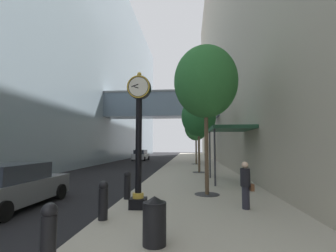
# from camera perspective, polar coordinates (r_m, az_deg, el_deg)

# --- Properties ---
(ground_plane) EXTENTS (110.00, 110.00, 0.00)m
(ground_plane) POSITION_cam_1_polar(r_m,az_deg,el_deg) (28.77, -0.44, -9.25)
(ground_plane) COLOR black
(ground_plane) RESTS_ON ground
(sidewalk_right) EXTENTS (6.47, 80.00, 0.14)m
(sidewalk_right) POSITION_cam_1_polar(r_m,az_deg,el_deg) (31.62, 6.01, -8.68)
(sidewalk_right) COLOR #ADA593
(sidewalk_right) RESTS_ON ground
(building_block_left) EXTENTS (23.96, 80.00, 29.16)m
(building_block_left) POSITION_cam_1_polar(r_m,az_deg,el_deg) (37.16, -20.37, 14.84)
(building_block_left) COLOR #93A8B7
(building_block_left) RESTS_ON ground
(building_block_right) EXTENTS (9.00, 80.00, 36.16)m
(building_block_right) POSITION_cam_1_polar(r_m,az_deg,el_deg) (36.20, 19.01, 21.45)
(building_block_right) COLOR #A89E89
(building_block_right) RESTS_ON ground
(street_clock) EXTENTS (0.84, 0.55, 4.82)m
(street_clock) POSITION_cam_1_polar(r_m,az_deg,el_deg) (8.61, -6.94, -1.38)
(street_clock) COLOR black
(street_clock) RESTS_ON sidewalk_right
(bollard_nearest) EXTENTS (0.29, 0.29, 1.13)m
(bollard_nearest) POSITION_cam_1_polar(r_m,az_deg,el_deg) (5.23, -26.38, -21.71)
(bollard_nearest) COLOR black
(bollard_nearest) RESTS_ON sidewalk_right
(bollard_second) EXTENTS (0.29, 0.29, 1.13)m
(bollard_second) POSITION_cam_1_polar(r_m,az_deg,el_deg) (7.66, -15.07, -16.36)
(bollard_second) COLOR black
(bollard_second) RESTS_ON sidewalk_right
(bollard_third) EXTENTS (0.29, 0.29, 1.13)m
(bollard_third) POSITION_cam_1_polar(r_m,az_deg,el_deg) (10.26, -9.59, -13.42)
(bollard_third) COLOR black
(bollard_third) RESTS_ON sidewalk_right
(street_tree_near) EXTENTS (2.91, 2.91, 6.78)m
(street_tree_near) POSITION_cam_1_polar(r_m,az_deg,el_deg) (11.41, 8.89, 10.23)
(street_tree_near) COLOR #333335
(street_tree_near) RESTS_ON sidewalk_right
(street_tree_mid_near) EXTENTS (2.84, 2.84, 6.19)m
(street_tree_mid_near) POSITION_cam_1_polar(r_m,az_deg,el_deg) (20.08, 7.26, 2.17)
(street_tree_mid_near) COLOR #333335
(street_tree_mid_near) RESTS_ON sidewalk_right
(street_tree_mid_far) EXTENTS (2.71, 2.71, 5.89)m
(street_tree_mid_far) POSITION_cam_1_polar(r_m,az_deg,el_deg) (28.94, 6.62, -0.37)
(street_tree_mid_far) COLOR #333335
(street_tree_mid_far) RESTS_ON sidewalk_right
(trash_bin) EXTENTS (0.53, 0.53, 1.05)m
(trash_bin) POSITION_cam_1_polar(r_m,az_deg,el_deg) (5.69, -3.22, -21.27)
(trash_bin) COLOR black
(trash_bin) RESTS_ON sidewalk_right
(pedestrian_walking) EXTENTS (0.47, 0.36, 1.61)m
(pedestrian_walking) POSITION_cam_1_polar(r_m,az_deg,el_deg) (8.97, 17.89, -12.92)
(pedestrian_walking) COLOR #23232D
(pedestrian_walking) RESTS_ON sidewalk_right
(storefront_awning) EXTENTS (2.40, 3.60, 3.30)m
(storefront_awning) POSITION_cam_1_polar(r_m,az_deg,el_deg) (15.19, 14.36, -0.82)
(storefront_awning) COLOR #235138
(storefront_awning) RESTS_ON sidewalk_right
(car_white_near) EXTENTS (2.21, 4.50, 1.65)m
(car_white_near) POSITION_cam_1_polar(r_m,az_deg,el_deg) (38.53, -6.47, -6.86)
(car_white_near) COLOR silver
(car_white_near) RESTS_ON ground
(car_grey_mid) EXTENTS (2.11, 4.69, 1.64)m
(car_grey_mid) POSITION_cam_1_polar(r_m,az_deg,el_deg) (10.83, -32.83, -11.92)
(car_grey_mid) COLOR slate
(car_grey_mid) RESTS_ON ground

